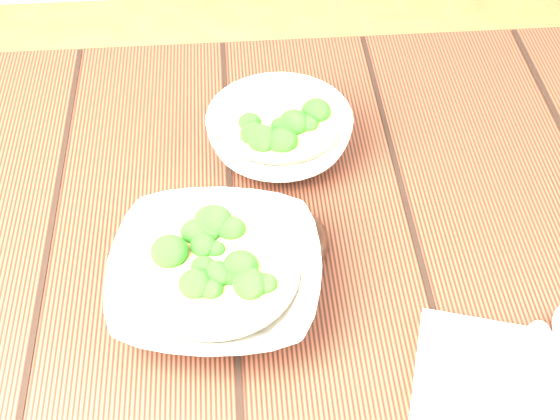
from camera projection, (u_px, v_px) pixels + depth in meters
The scene contains 6 objects.
table at pixel (254, 323), 0.92m from camera, with size 1.20×0.80×0.75m.
soup_bowl_front at pixel (216, 277), 0.78m from camera, with size 0.23×0.23×0.06m.
soup_bowl_back at pixel (279, 133), 0.93m from camera, with size 0.20×0.20×0.06m.
trivet at pixel (281, 242), 0.83m from camera, with size 0.10×0.10×0.03m, color black.
napkin at pixel (528, 407), 0.71m from camera, with size 0.21×0.17×0.01m, color beige.
spoon_left at pixel (528, 368), 0.73m from camera, with size 0.10×0.16×0.01m.
Camera 1 is at (-0.01, -0.53, 1.40)m, focal length 50.00 mm.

